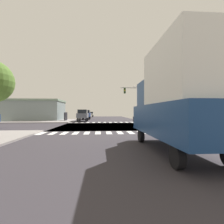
% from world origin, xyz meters
% --- Properties ---
extents(ground, '(90.00, 90.00, 0.05)m').
position_xyz_m(ground, '(0.00, 0.00, -0.03)').
color(ground, '#322E34').
extents(sidewalk_corner_ne, '(12.00, 12.00, 0.14)m').
position_xyz_m(sidewalk_corner_ne, '(13.00, 12.00, 0.07)').
color(sidewalk_corner_ne, gray).
rests_on(sidewalk_corner_ne, ground).
extents(sidewalk_corner_nw, '(12.00, 12.00, 0.14)m').
position_xyz_m(sidewalk_corner_nw, '(-13.00, 12.00, 0.07)').
color(sidewalk_corner_nw, gray).
rests_on(sidewalk_corner_nw, ground).
extents(crosswalk_near, '(13.50, 2.00, 0.01)m').
position_xyz_m(crosswalk_near, '(-0.25, -7.30, 0.00)').
color(crosswalk_near, white).
rests_on(crosswalk_near, ground).
extents(crosswalk_far, '(13.50, 2.00, 0.01)m').
position_xyz_m(crosswalk_far, '(-0.25, 7.30, 0.00)').
color(crosswalk_far, white).
rests_on(crosswalk_far, ground).
extents(traffic_signal_mast, '(6.45, 0.55, 6.73)m').
position_xyz_m(traffic_signal_mast, '(6.05, 7.44, 4.96)').
color(traffic_signal_mast, gray).
rests_on(traffic_signal_mast, ground).
extents(street_lamp, '(1.78, 0.32, 8.30)m').
position_xyz_m(street_lamp, '(8.03, 17.94, 4.95)').
color(street_lamp, gray).
rests_on(street_lamp, ground).
extents(bank_building, '(13.83, 8.10, 4.55)m').
position_xyz_m(bank_building, '(-16.25, 15.27, 2.28)').
color(bank_building, gray).
rests_on(bank_building, ground).
extents(suv_farside_2, '(1.96, 4.60, 2.34)m').
position_xyz_m(suv_farside_2, '(-5.00, 10.48, 1.39)').
color(suv_farside_2, black).
rests_on(suv_farside_2, ground).
extents(box_truck_crossing_1, '(7.20, 2.40, 4.85)m').
position_xyz_m(box_truck_crossing_1, '(17.34, 3.50, 2.56)').
color(box_truck_crossing_1, black).
rests_on(box_truck_crossing_1, ground).
extents(sedan_leading_1, '(1.80, 4.30, 1.88)m').
position_xyz_m(sedan_leading_1, '(-5.00, 37.48, 1.12)').
color(sedan_leading_1, black).
rests_on(sedan_leading_1, ground).
extents(box_truck_middle_2, '(2.40, 7.20, 4.85)m').
position_xyz_m(box_truck_middle_2, '(2.00, -14.69, 2.56)').
color(box_truck_middle_2, black).
rests_on(box_truck_middle_2, ground).
extents(suv_outer_3, '(1.96, 4.60, 2.34)m').
position_xyz_m(suv_outer_3, '(-5.00, 18.44, 1.39)').
color(suv_outer_3, black).
rests_on(suv_outer_3, ground).
extents(sedan_inner_3, '(4.30, 1.80, 1.88)m').
position_xyz_m(sedan_inner_3, '(4.56, -3.50, 1.12)').
color(sedan_inner_3, black).
rests_on(sedan_inner_3, ground).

